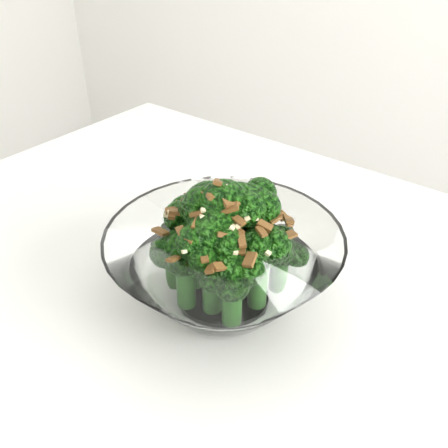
% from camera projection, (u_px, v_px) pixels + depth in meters
% --- Properties ---
extents(broccoli_dish, '(0.21, 0.21, 0.13)m').
position_uv_depth(broccoli_dish, '(223.00, 259.00, 0.44)').
color(broccoli_dish, white).
rests_on(broccoli_dish, table).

